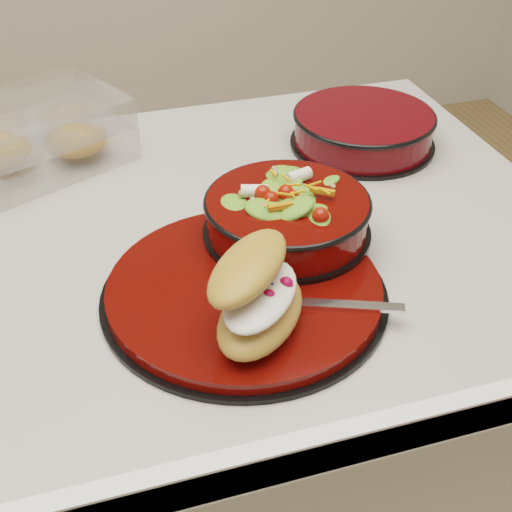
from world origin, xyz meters
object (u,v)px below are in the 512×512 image
object	(u,v)px
fork	(313,303)
pastry_box	(36,136)
croissant	(259,294)
island_counter	(130,472)
salad_bowl	(287,211)
dinner_plate	(245,291)
extra_bowl	(363,128)

from	to	relation	value
fork	pastry_box	distance (m)	0.52
croissant	fork	bearing A→B (deg)	-40.74
pastry_box	island_counter	bearing A→B (deg)	-103.67
pastry_box	salad_bowl	bearing A→B (deg)	-73.27
salad_bowl	croissant	xyz separation A→B (m)	(-0.08, -0.15, 0.01)
salad_bowl	pastry_box	size ratio (longest dim) A/B	0.70
dinner_plate	extra_bowl	world-z (taller)	extra_bowl
salad_bowl	fork	size ratio (longest dim) A/B	1.18
fork	pastry_box	bearing A→B (deg)	52.33
salad_bowl	extra_bowl	xyz separation A→B (m)	(0.20, 0.22, -0.02)
island_counter	dinner_plate	world-z (taller)	dinner_plate
croissant	extra_bowl	size ratio (longest dim) A/B	0.77
island_counter	salad_bowl	bearing A→B (deg)	-17.06
dinner_plate	salad_bowl	size ratio (longest dim) A/B	1.57
fork	pastry_box	xyz separation A→B (m)	(-0.26, 0.45, 0.02)
salad_bowl	croissant	size ratio (longest dim) A/B	1.21
island_counter	pastry_box	size ratio (longest dim) A/B	4.25
croissant	fork	xyz separation A→B (m)	(0.06, 0.01, -0.04)
island_counter	dinner_plate	distance (m)	0.50
dinner_plate	pastry_box	distance (m)	0.44
island_counter	extra_bowl	distance (m)	0.66
salad_bowl	extra_bowl	bearing A→B (deg)	47.92
dinner_plate	island_counter	bearing A→B (deg)	135.41
island_counter	croissant	xyz separation A→B (m)	(0.15, -0.22, 0.51)
pastry_box	extra_bowl	xyz separation A→B (m)	(0.48, -0.09, -0.02)
island_counter	pastry_box	world-z (taller)	pastry_box
extra_bowl	salad_bowl	bearing A→B (deg)	-132.08
croissant	pastry_box	distance (m)	0.50
pastry_box	fork	bearing A→B (deg)	-84.79
fork	pastry_box	size ratio (longest dim) A/B	0.60
extra_bowl	island_counter	bearing A→B (deg)	-160.48
salad_bowl	croissant	world-z (taller)	salad_bowl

